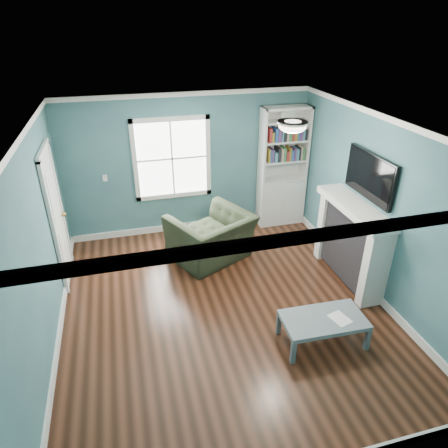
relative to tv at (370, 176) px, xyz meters
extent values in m
plane|color=black|center=(-2.20, -0.20, -1.72)|extent=(5.00, 5.00, 0.00)
plane|color=#315866|center=(-2.20, 2.30, -0.43)|extent=(4.50, 0.00, 4.50)
plane|color=#315866|center=(-2.20, -2.70, -0.43)|extent=(4.50, 0.00, 4.50)
plane|color=#315866|center=(-4.45, -0.20, -0.43)|extent=(0.00, 5.00, 5.00)
plane|color=#315866|center=(0.05, -0.20, -0.43)|extent=(0.00, 5.00, 5.00)
plane|color=white|center=(-2.20, -0.20, 0.88)|extent=(5.00, 5.00, 0.00)
cube|color=white|center=(-2.20, 2.28, -1.66)|extent=(4.50, 0.03, 0.12)
cube|color=white|center=(-4.44, -0.20, -1.66)|extent=(0.03, 5.00, 0.12)
cube|color=white|center=(0.03, -0.20, -1.66)|extent=(0.03, 5.00, 0.12)
cube|color=white|center=(-2.20, 2.28, 0.84)|extent=(4.50, 0.04, 0.08)
cube|color=white|center=(-2.20, -2.68, 0.84)|extent=(4.50, 0.04, 0.08)
cube|color=white|center=(-4.43, -0.20, 0.84)|extent=(0.04, 5.00, 0.08)
cube|color=white|center=(0.03, -0.20, 0.84)|extent=(0.04, 5.00, 0.08)
cube|color=white|center=(-2.50, 2.29, -0.27)|extent=(1.24, 0.01, 1.34)
cube|color=white|center=(-3.16, 2.28, -0.27)|extent=(0.08, 0.06, 1.50)
cube|color=white|center=(-1.84, 2.28, -0.27)|extent=(0.08, 0.06, 1.50)
cube|color=white|center=(-2.50, 2.28, -0.98)|extent=(1.40, 0.06, 0.08)
cube|color=white|center=(-2.50, 2.28, 0.44)|extent=(1.40, 0.06, 0.08)
cube|color=white|center=(-2.50, 2.28, -0.27)|extent=(1.24, 0.03, 0.03)
cube|color=white|center=(-2.50, 2.28, -0.27)|extent=(0.03, 0.03, 1.34)
cube|color=silver|center=(-0.43, 2.10, -1.27)|extent=(0.90, 0.35, 0.90)
cube|color=silver|center=(-0.86, 2.10, -0.12)|extent=(0.04, 0.35, 1.40)
cube|color=silver|center=(0.00, 2.10, -0.12)|extent=(0.04, 0.35, 1.40)
cube|color=silver|center=(-0.43, 2.26, -0.12)|extent=(0.90, 0.02, 1.40)
cube|color=silver|center=(-0.43, 2.10, 0.55)|extent=(0.90, 0.35, 0.04)
cube|color=silver|center=(-0.43, 2.10, -0.80)|extent=(0.84, 0.33, 0.03)
cube|color=silver|center=(-0.43, 2.10, -0.42)|extent=(0.84, 0.33, 0.03)
cube|color=silver|center=(-0.43, 2.10, -0.04)|extent=(0.84, 0.33, 0.03)
cube|color=silver|center=(-0.43, 2.10, 0.32)|extent=(0.84, 0.33, 0.03)
cube|color=olive|center=(-0.43, 2.08, -0.30)|extent=(0.70, 0.25, 0.22)
cube|color=#264C8C|center=(-0.43, 2.08, 0.08)|extent=(0.70, 0.25, 0.22)
cylinder|color=beige|center=(-0.43, 2.05, 0.46)|extent=(0.26, 0.06, 0.26)
cube|color=black|center=(-0.11, 0.00, -1.12)|extent=(0.30, 1.20, 1.10)
cube|color=black|center=(-0.13, 0.00, -1.32)|extent=(0.22, 0.65, 0.70)
cube|color=silver|center=(-0.13, -0.67, -1.12)|extent=(0.36, 0.16, 1.20)
cube|color=silver|center=(-0.13, 0.67, -1.12)|extent=(0.36, 0.16, 1.20)
cube|color=silver|center=(-0.15, 0.00, -0.47)|extent=(0.44, 1.58, 0.10)
cube|color=black|center=(0.00, 0.00, 0.00)|extent=(0.06, 1.10, 0.65)
cube|color=silver|center=(-4.43, 1.20, -0.70)|extent=(0.04, 0.80, 2.05)
cube|color=white|center=(-4.42, 0.75, -0.70)|extent=(0.05, 0.08, 2.13)
cube|color=white|center=(-4.42, 1.65, -0.70)|extent=(0.05, 0.08, 2.13)
cube|color=white|center=(-4.42, 1.20, 0.36)|extent=(0.05, 0.98, 0.08)
sphere|color=#BF8C3F|center=(-4.37, 1.50, -0.77)|extent=(0.07, 0.07, 0.07)
ellipsoid|color=white|center=(-1.30, -0.10, 0.82)|extent=(0.34, 0.34, 0.15)
cylinder|color=white|center=(-1.30, -0.10, 0.86)|extent=(0.38, 0.38, 0.03)
cube|color=white|center=(-3.70, 2.28, -0.52)|extent=(0.08, 0.01, 0.12)
imported|color=black|center=(-2.07, 1.12, -1.18)|extent=(1.48, 1.28, 1.09)
cube|color=#4B565B|center=(-1.66, -1.42, -1.56)|extent=(0.06, 0.06, 0.32)
cube|color=#4B565B|center=(-0.67, -1.46, -1.56)|extent=(0.06, 0.06, 0.32)
cube|color=#4B565B|center=(-1.64, -0.91, -1.56)|extent=(0.06, 0.06, 0.32)
cube|color=#4B565B|center=(-0.65, -0.95, -1.56)|extent=(0.06, 0.06, 0.32)
cube|color=slate|center=(-1.16, -1.18, -1.37)|extent=(1.06, 0.61, 0.06)
cube|color=white|center=(-0.97, -1.24, -1.34)|extent=(0.26, 0.30, 0.00)
camera|label=1|loc=(-3.36, -4.59, 2.05)|focal=32.00mm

